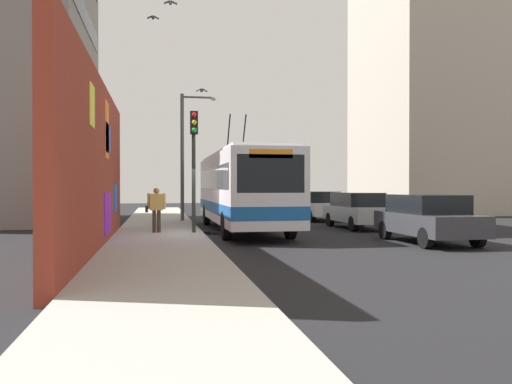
{
  "coord_description": "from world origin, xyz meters",
  "views": [
    {
      "loc": [
        -19.36,
        1.65,
        1.84
      ],
      "look_at": [
        0.56,
        -2.08,
        1.64
      ],
      "focal_mm": 36.86,
      "sensor_mm": 36.0,
      "label": 1
    }
  ],
  "objects": [
    {
      "name": "ground_plane",
      "position": [
        0.0,
        0.0,
        0.0
      ],
      "size": [
        80.0,
        80.0,
        0.0
      ],
      "primitive_type": "plane",
      "color": "black"
    },
    {
      "name": "sidewalk_slab",
      "position": [
        0.0,
        1.6,
        0.07
      ],
      "size": [
        48.0,
        3.2,
        0.15
      ],
      "primitive_type": "cube",
      "color": "#9E9B93",
      "rests_on": "ground_plane"
    },
    {
      "name": "graffiti_wall",
      "position": [
        -3.93,
        3.35,
        2.44
      ],
      "size": [
        14.12,
        0.32,
        4.89
      ],
      "color": "maroon",
      "rests_on": "ground_plane"
    },
    {
      "name": "building_far_left",
      "position": [
        10.15,
        9.2,
        10.63
      ],
      "size": [
        11.45,
        7.61,
        21.26
      ],
      "color": "gray",
      "rests_on": "ground_plane"
    },
    {
      "name": "building_far_right",
      "position": [
        15.12,
        -17.0,
        10.47
      ],
      "size": [
        10.43,
        7.69,
        20.94
      ],
      "color": "#B2A899",
      "rests_on": "ground_plane"
    },
    {
      "name": "city_bus",
      "position": [
        2.28,
        -1.8,
        1.8
      ],
      "size": [
        11.53,
        2.56,
        5.02
      ],
      "color": "silver",
      "rests_on": "ground_plane"
    },
    {
      "name": "parked_car_dark_gray",
      "position": [
        -3.58,
        -7.0,
        0.83
      ],
      "size": [
        4.3,
        1.92,
        1.58
      ],
      "color": "#38383D",
      "rests_on": "ground_plane"
    },
    {
      "name": "parked_car_silver",
      "position": [
        2.54,
        -7.0,
        0.83
      ],
      "size": [
        4.47,
        1.76,
        1.58
      ],
      "color": "#B7B7BC",
      "rests_on": "ground_plane"
    },
    {
      "name": "parked_car_white",
      "position": [
        8.09,
        -7.0,
        0.83
      ],
      "size": [
        4.09,
        1.85,
        1.58
      ],
      "color": "white",
      "rests_on": "ground_plane"
    },
    {
      "name": "pedestrian_midblock",
      "position": [
        0.37,
        1.71,
        1.12
      ],
      "size": [
        0.22,
        0.74,
        1.65
      ],
      "color": "#3F3326",
      "rests_on": "sidewalk_slab"
    },
    {
      "name": "traffic_light",
      "position": [
        0.01,
        0.35,
        3.15
      ],
      "size": [
        0.49,
        0.28,
        4.48
      ],
      "color": "#2D382D",
      "rests_on": "sidewalk_slab"
    },
    {
      "name": "street_lamp",
      "position": [
        7.16,
        0.24,
        3.81
      ],
      "size": [
        0.44,
        1.8,
        6.34
      ],
      "color": "#4C4C51",
      "rests_on": "sidewalk_slab"
    },
    {
      "name": "flying_pigeons",
      "position": [
        4.35,
        0.89,
        8.47
      ],
      "size": [
        3.41,
        2.73,
        3.65
      ],
      "color": "#47474C"
    },
    {
      "name": "curbside_puddle",
      "position": [
        1.39,
        -0.6,
        0.0
      ],
      "size": [
        1.52,
        1.52,
        0.0
      ],
      "primitive_type": "cylinder",
      "color": "black",
      "rests_on": "ground_plane"
    }
  ]
}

